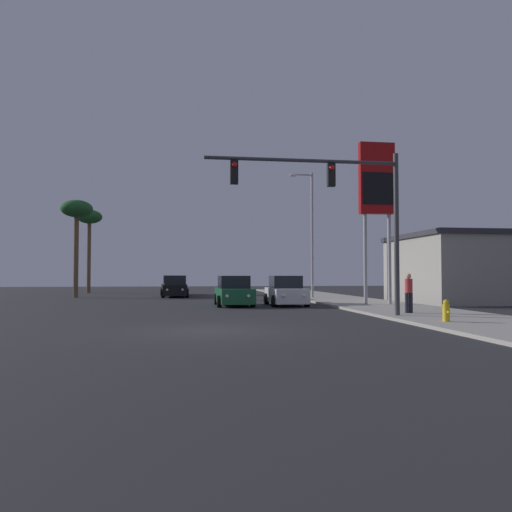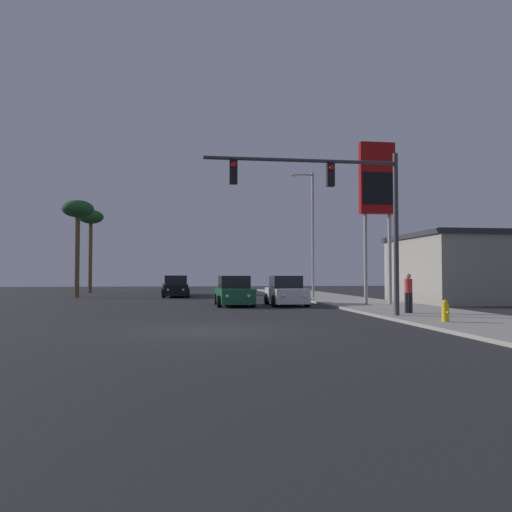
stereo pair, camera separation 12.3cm
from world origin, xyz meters
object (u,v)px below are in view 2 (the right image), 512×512
(car_tan, at_px, (174,286))
(car_black, at_px, (176,287))
(street_lamp, at_px, (311,228))
(fire_hydrant, at_px, (445,311))
(palm_tree_far, at_px, (91,221))
(car_white, at_px, (286,292))
(gas_station_sign, at_px, (377,187))
(palm_tree_mid, at_px, (78,213))
(car_green, at_px, (234,292))
(pedestrian_on_sidewalk, at_px, (408,291))
(traffic_light_mast, at_px, (341,198))

(car_tan, xyz_separation_m, car_black, (0.28, -4.54, 0.00))
(street_lamp, xyz_separation_m, fire_hydrant, (0.04, -18.80, -4.63))
(palm_tree_far, bearing_deg, car_white, -55.71)
(street_lamp, height_order, gas_station_sign, same)
(car_tan, height_order, palm_tree_mid, palm_tree_mid)
(car_green, xyz_separation_m, palm_tree_far, (-11.93, 21.73, 6.16))
(car_black, relative_size, palm_tree_far, 0.54)
(car_white, bearing_deg, car_green, -1.14)
(car_green, xyz_separation_m, street_lamp, (6.21, 7.14, 4.36))
(palm_tree_far, bearing_deg, car_tan, -34.84)
(car_green, relative_size, car_tan, 1.01)
(pedestrian_on_sidewalk, bearing_deg, gas_station_sign, 79.64)
(traffic_light_mast, relative_size, gas_station_sign, 0.87)
(car_white, distance_m, traffic_light_mast, 9.68)
(car_black, relative_size, palm_tree_mid, 0.58)
(car_white, relative_size, street_lamp, 0.48)
(car_green, height_order, street_lamp, street_lamp)
(car_green, distance_m, street_lamp, 10.42)
(street_lamp, relative_size, palm_tree_far, 1.13)
(car_tan, relative_size, pedestrian_on_sidewalk, 2.58)
(street_lamp, relative_size, pedestrian_on_sidewalk, 5.39)
(fire_hydrant, bearing_deg, car_black, 112.79)
(car_white, bearing_deg, pedestrian_on_sidewalk, 116.50)
(gas_station_sign, height_order, fire_hydrant, gas_station_sign)
(car_white, distance_m, fire_hydrant, 12.05)
(car_black, height_order, street_lamp, street_lamp)
(car_white, bearing_deg, car_tan, -66.91)
(street_lamp, relative_size, palm_tree_mid, 1.21)
(car_white, xyz_separation_m, pedestrian_on_sidewalk, (3.76, -7.72, 0.27))
(palm_tree_mid, relative_size, palm_tree_far, 0.93)
(palm_tree_far, bearing_deg, palm_tree_mid, -84.70)
(gas_station_sign, bearing_deg, fire_hydrant, -98.93)
(pedestrian_on_sidewalk, distance_m, palm_tree_far, 35.41)
(car_green, xyz_separation_m, car_black, (-3.48, 11.50, 0.00))
(car_tan, relative_size, traffic_light_mast, 0.55)
(gas_station_sign, bearing_deg, pedestrian_on_sidewalk, -100.36)
(car_tan, distance_m, pedestrian_on_sidewalk, 26.03)
(car_tan, xyz_separation_m, fire_hydrant, (10.02, -27.70, -0.27))
(car_black, height_order, fire_hydrant, car_black)
(car_green, relative_size, car_black, 1.01)
(car_black, bearing_deg, street_lamp, 155.23)
(car_tan, xyz_separation_m, pedestrian_on_sidewalk, (10.46, -23.84, 0.27))
(traffic_light_mast, distance_m, pedestrian_on_sidewalk, 5.05)
(car_black, height_order, traffic_light_mast, traffic_light_mast)
(car_tan, relative_size, gas_station_sign, 0.48)
(car_tan, relative_size, street_lamp, 0.48)
(palm_tree_far, bearing_deg, car_black, -50.42)
(car_tan, bearing_deg, palm_tree_mid, 31.13)
(car_green, distance_m, palm_tree_mid, 17.06)
(traffic_light_mast, distance_m, palm_tree_far, 34.33)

